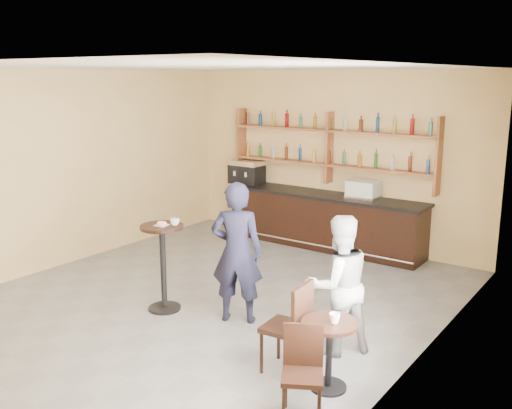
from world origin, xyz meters
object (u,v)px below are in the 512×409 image
Objects in this scene: chair_south at (302,375)px; patron_second at (338,285)px; pastry_case at (364,190)px; chair_west at (286,326)px; espresso_machine at (247,172)px; cafe_table at (329,355)px; pedestal_table at (163,268)px; bar_counter at (327,221)px; man_main at (237,253)px.

patron_second reaches higher than chair_south.
pastry_case is 0.53× the size of chair_west.
espresso_machine is 6.53m from chair_south.
espresso_machine is 0.89× the size of cafe_table.
cafe_table is at bearing 80.72° from chair_west.
espresso_machine reaches higher than chair_south.
pedestal_table is 1.63× the size of cafe_table.
pedestal_table is at bearing -105.09° from chair_west.
pedestal_table is (1.43, -3.81, -0.64)m from espresso_machine.
bar_counter is 4.91m from cafe_table.
pastry_case is 4.00m from pedestal_table.
pedestal_table is 1.10m from man_main.
espresso_machine is 0.64× the size of chair_west.
bar_counter is at bearing 119.00° from cafe_table.
man_main is (-0.08, -3.51, -0.25)m from pastry_case.
chair_south is 1.47m from patron_second.
pedestal_table is at bearing 129.79° from chair_south.
patron_second reaches higher than cafe_table.
man_main reaches higher than patron_second.
espresso_machine is (-1.82, 0.00, 0.73)m from bar_counter.
pastry_case is at bearing -169.24° from chair_west.
espresso_machine is 5.26m from patron_second.
espresso_machine is at bearing 134.36° from cafe_table.
chair_west is 0.63× the size of patron_second.
chair_west is (1.20, -0.73, -0.41)m from man_main.
espresso_machine is at bearing 101.76° from chair_south.
bar_counter is at bearing -2.75° from espresso_machine.
chair_west reaches higher than bar_counter.
patron_second is (0.24, 0.72, 0.30)m from chair_west.
man_main reaches higher than chair_west.
pedestal_table is at bearing -72.15° from espresso_machine.
patron_second is at bearing -59.61° from bar_counter.
chair_west is at bearing -67.51° from pastry_case.
cafe_table is (1.67, -4.29, -0.80)m from pastry_case.
espresso_machine is 0.75× the size of chair_south.
bar_counter is at bearing 87.21° from chair_south.
pastry_case reaches higher than chair_south.
bar_counter is 4.62m from chair_west.
pastry_case is 0.62× the size of chair_south.
chair_west is (3.65, -4.24, -0.73)m from espresso_machine.
pastry_case is (0.70, 0.00, 0.66)m from bar_counter.
bar_counter is 3.59m from man_main.
chair_west is 0.82m from patron_second.
man_main is at bearing -79.90° from bar_counter.
bar_counter reaches higher than cafe_table.
pastry_case is 0.46× the size of pedestal_table.
cafe_table is (4.20, -4.29, -0.87)m from espresso_machine.
pastry_case is 4.67m from cafe_table.
espresso_machine is 4.29m from man_main.
man_main is (1.01, 0.30, 0.32)m from pedestal_table.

